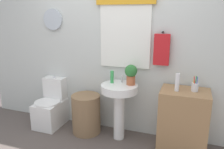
{
  "coord_description": "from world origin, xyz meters",
  "views": [
    {
      "loc": [
        1.04,
        -1.87,
        1.69
      ],
      "look_at": [
        0.08,
        0.8,
        0.93
      ],
      "focal_mm": 36.23,
      "sensor_mm": 36.0,
      "label": 1
    }
  ],
  "objects_px": {
    "soap_bottle": "(112,77)",
    "lotion_bottle": "(177,82)",
    "laundry_hamper": "(86,114)",
    "wooden_cabinet": "(183,121)",
    "potted_plant": "(131,73)",
    "pedestal_sink": "(119,99)",
    "toilet": "(51,107)",
    "toothbrush_cup": "(195,87)"
  },
  "relations": [
    {
      "from": "soap_bottle",
      "to": "lotion_bottle",
      "type": "relative_size",
      "value": 0.79
    },
    {
      "from": "laundry_hamper",
      "to": "soap_bottle",
      "type": "bearing_deg",
      "value": 7.46
    },
    {
      "from": "wooden_cabinet",
      "to": "lotion_bottle",
      "type": "xyz_separation_m",
      "value": [
        -0.1,
        -0.04,
        0.51
      ]
    },
    {
      "from": "soap_bottle",
      "to": "potted_plant",
      "type": "relative_size",
      "value": 0.63
    },
    {
      "from": "pedestal_sink",
      "to": "wooden_cabinet",
      "type": "bearing_deg",
      "value": 0.0
    },
    {
      "from": "pedestal_sink",
      "to": "wooden_cabinet",
      "type": "xyz_separation_m",
      "value": [
        0.84,
        0.0,
        -0.18
      ]
    },
    {
      "from": "toilet",
      "to": "lotion_bottle",
      "type": "xyz_separation_m",
      "value": [
        1.86,
        -0.08,
        0.62
      ]
    },
    {
      "from": "wooden_cabinet",
      "to": "toothbrush_cup",
      "type": "distance_m",
      "value": 0.47
    },
    {
      "from": "toilet",
      "to": "toothbrush_cup",
      "type": "height_order",
      "value": "toothbrush_cup"
    },
    {
      "from": "soap_bottle",
      "to": "lotion_bottle",
      "type": "xyz_separation_m",
      "value": [
        0.86,
        -0.09,
        0.04
      ]
    },
    {
      "from": "wooden_cabinet",
      "to": "potted_plant",
      "type": "bearing_deg",
      "value": 175.09
    },
    {
      "from": "pedestal_sink",
      "to": "toothbrush_cup",
      "type": "bearing_deg",
      "value": 1.21
    },
    {
      "from": "pedestal_sink",
      "to": "toilet",
      "type": "bearing_deg",
      "value": 178.21
    },
    {
      "from": "potted_plant",
      "to": "laundry_hamper",
      "type": "bearing_deg",
      "value": -174.66
    },
    {
      "from": "laundry_hamper",
      "to": "wooden_cabinet",
      "type": "height_order",
      "value": "wooden_cabinet"
    },
    {
      "from": "toothbrush_cup",
      "to": "wooden_cabinet",
      "type": "bearing_deg",
      "value": -168.87
    },
    {
      "from": "toilet",
      "to": "lotion_bottle",
      "type": "bearing_deg",
      "value": -2.32
    },
    {
      "from": "potted_plant",
      "to": "lotion_bottle",
      "type": "xyz_separation_m",
      "value": [
        0.6,
        -0.1,
        -0.03
      ]
    },
    {
      "from": "soap_bottle",
      "to": "laundry_hamper",
      "type": "bearing_deg",
      "value": -172.54
    },
    {
      "from": "wooden_cabinet",
      "to": "toothbrush_cup",
      "type": "xyz_separation_m",
      "value": [
        0.1,
        0.02,
        0.45
      ]
    },
    {
      "from": "toilet",
      "to": "laundry_hamper",
      "type": "bearing_deg",
      "value": -3.25
    },
    {
      "from": "toilet",
      "to": "pedestal_sink",
      "type": "xyz_separation_m",
      "value": [
        1.12,
        -0.04,
        0.3
      ]
    },
    {
      "from": "lotion_bottle",
      "to": "potted_plant",
      "type": "bearing_deg",
      "value": 170.48
    },
    {
      "from": "soap_bottle",
      "to": "pedestal_sink",
      "type": "bearing_deg",
      "value": -22.62
    },
    {
      "from": "soap_bottle",
      "to": "lotion_bottle",
      "type": "bearing_deg",
      "value": -6.0
    },
    {
      "from": "laundry_hamper",
      "to": "soap_bottle",
      "type": "relative_size",
      "value": 3.39
    },
    {
      "from": "soap_bottle",
      "to": "potted_plant",
      "type": "height_order",
      "value": "potted_plant"
    },
    {
      "from": "wooden_cabinet",
      "to": "pedestal_sink",
      "type": "bearing_deg",
      "value": 180.0
    },
    {
      "from": "pedestal_sink",
      "to": "wooden_cabinet",
      "type": "relative_size",
      "value": 0.98
    },
    {
      "from": "pedestal_sink",
      "to": "soap_bottle",
      "type": "distance_m",
      "value": 0.32
    },
    {
      "from": "pedestal_sink",
      "to": "potted_plant",
      "type": "height_order",
      "value": "potted_plant"
    },
    {
      "from": "pedestal_sink",
      "to": "wooden_cabinet",
      "type": "distance_m",
      "value": 0.86
    },
    {
      "from": "laundry_hamper",
      "to": "potted_plant",
      "type": "bearing_deg",
      "value": 5.34
    },
    {
      "from": "toilet",
      "to": "toothbrush_cup",
      "type": "bearing_deg",
      "value": -0.42
    },
    {
      "from": "soap_bottle",
      "to": "lotion_bottle",
      "type": "distance_m",
      "value": 0.86
    },
    {
      "from": "laundry_hamper",
      "to": "toothbrush_cup",
      "type": "relative_size",
      "value": 3.09
    },
    {
      "from": "toilet",
      "to": "potted_plant",
      "type": "bearing_deg",
      "value": 1.14
    },
    {
      "from": "toothbrush_cup",
      "to": "potted_plant",
      "type": "bearing_deg",
      "value": 177.13
    },
    {
      "from": "laundry_hamper",
      "to": "wooden_cabinet",
      "type": "xyz_separation_m",
      "value": [
        1.34,
        0.0,
        0.11
      ]
    },
    {
      "from": "wooden_cabinet",
      "to": "potted_plant",
      "type": "height_order",
      "value": "potted_plant"
    },
    {
      "from": "laundry_hamper",
      "to": "pedestal_sink",
      "type": "distance_m",
      "value": 0.58
    },
    {
      "from": "wooden_cabinet",
      "to": "soap_bottle",
      "type": "distance_m",
      "value": 1.07
    }
  ]
}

